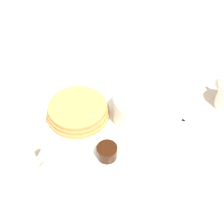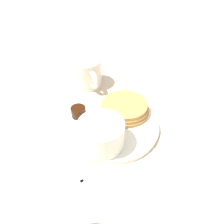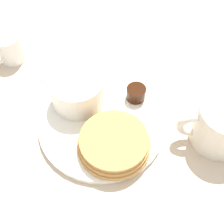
{
  "view_description": "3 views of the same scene",
  "coord_description": "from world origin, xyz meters",
  "px_view_note": "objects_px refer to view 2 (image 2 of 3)",
  "views": [
    {
      "loc": [
        0.37,
        -0.06,
        0.44
      ],
      "look_at": [
        0.01,
        0.01,
        0.05
      ],
      "focal_mm": 45.0,
      "sensor_mm": 36.0,
      "label": 1
    },
    {
      "loc": [
        -0.08,
        0.38,
        0.38
      ],
      "look_at": [
        0.0,
        -0.01,
        0.04
      ],
      "focal_mm": 35.0,
      "sensor_mm": 36.0,
      "label": 2
    },
    {
      "loc": [
        -0.2,
        -0.21,
        0.44
      ],
      "look_at": [
        0.02,
        -0.01,
        0.03
      ],
      "focal_mm": 45.0,
      "sensor_mm": 36.0,
      "label": 3
    }
  ],
  "objects_px": {
    "plate": "(111,125)",
    "bowl": "(101,133)",
    "coffee_mug": "(86,73)",
    "fork": "(76,175)"
  },
  "relations": [
    {
      "from": "plate",
      "to": "coffee_mug",
      "type": "xyz_separation_m",
      "value": [
        0.12,
        -0.17,
        0.04
      ]
    },
    {
      "from": "bowl",
      "to": "coffee_mug",
      "type": "xyz_separation_m",
      "value": [
        0.11,
        -0.24,
        -0.0
      ]
    },
    {
      "from": "coffee_mug",
      "to": "bowl",
      "type": "bearing_deg",
      "value": 114.18
    },
    {
      "from": "bowl",
      "to": "coffee_mug",
      "type": "height_order",
      "value": "coffee_mug"
    },
    {
      "from": "plate",
      "to": "bowl",
      "type": "height_order",
      "value": "bowl"
    },
    {
      "from": "plate",
      "to": "fork",
      "type": "xyz_separation_m",
      "value": [
        0.04,
        0.15,
        -0.0
      ]
    },
    {
      "from": "plate",
      "to": "bowl",
      "type": "xyz_separation_m",
      "value": [
        0.01,
        0.07,
        0.04
      ]
    },
    {
      "from": "fork",
      "to": "coffee_mug",
      "type": "bearing_deg",
      "value": -76.7
    },
    {
      "from": "plate",
      "to": "coffee_mug",
      "type": "relative_size",
      "value": 2.08
    },
    {
      "from": "plate",
      "to": "bowl",
      "type": "distance_m",
      "value": 0.08
    }
  ]
}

